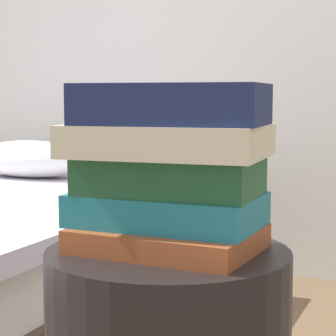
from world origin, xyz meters
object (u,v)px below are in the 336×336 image
Objects in this scene: book_teal at (167,209)px; book_navy at (173,104)px; book_cream at (170,141)px; book_forest at (169,175)px; book_rust at (169,239)px.

book_navy is at bearing -48.61° from book_teal.
book_teal is at bearing 126.40° from book_cream.
book_forest is at bearing -41.48° from book_teal.
book_rust is at bearing -71.72° from book_forest.
book_cream is (0.01, -0.01, 0.11)m from book_teal.
book_cream is (0.00, -0.01, 0.05)m from book_forest.
book_cream is at bearing 85.14° from book_rust.
book_forest reaches higher than book_rust.
book_forest reaches higher than book_teal.
book_teal reaches higher than book_rust.
book_cream reaches higher than book_rust.
book_teal is 0.06m from book_forest.
book_navy is at bearing -52.51° from book_cream.
book_forest is 0.92× the size of book_cream.
book_forest is at bearing 112.64° from book_rust.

